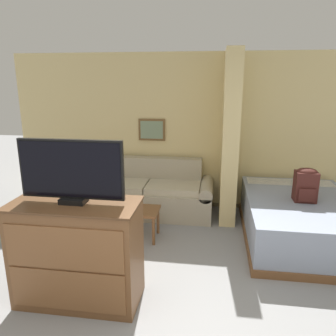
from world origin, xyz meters
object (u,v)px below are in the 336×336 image
couch (148,194)px  tv (71,172)px  table_lamp (72,164)px  bed (300,219)px  tv_dresser (78,253)px  backpack (306,184)px  coffee_table (131,213)px

couch → tv: tv is taller
couch → table_lamp: (-1.27, -0.08, 0.49)m
tv → bed: bearing=33.9°
tv_dresser → table_lamp: bearing=114.9°
couch → backpack: backpack is taller
couch → bed: size_ratio=1.03×
coffee_table → table_lamp: bearing=144.6°
tv → table_lamp: bearing=114.9°
table_lamp → bed: (3.55, -0.59, -0.51)m
couch → bed: couch is taller
coffee_table → bed: size_ratio=0.37×
table_lamp → tv_dresser: bearing=-65.1°
bed → backpack: size_ratio=4.58×
tv_dresser → bed: bearing=33.9°
bed → coffee_table: bearing=-173.0°
tv → coffee_table: bearing=82.7°
tv → bed: size_ratio=0.48×
coffee_table → backpack: backpack is taller
tv_dresser → bed: size_ratio=0.59×
table_lamp → tv_dresser: (1.05, -2.27, -0.29)m
coffee_table → table_lamp: (-1.23, 0.87, 0.43)m
couch → bed: bearing=-16.2°
couch → tv: size_ratio=2.17×
couch → backpack: bearing=-17.6°
bed → tv: bearing=-146.1°
table_lamp → backpack: 3.62m
couch → backpack: 2.45m
tv_dresser → tv: 0.83m
couch → table_lamp: size_ratio=5.44×
table_lamp → tv: size_ratio=0.40×
table_lamp → bed: 3.63m
tv_dresser → couch: bearing=84.7°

